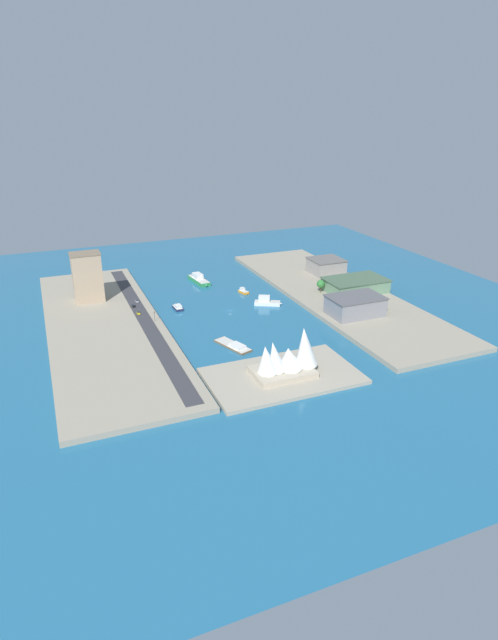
{
  "coord_description": "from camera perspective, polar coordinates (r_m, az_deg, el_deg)",
  "views": [
    {
      "loc": [
        114.38,
        312.8,
        130.03
      ],
      "look_at": [
        -2.19,
        29.49,
        3.93
      ],
      "focal_mm": 28.94,
      "sensor_mm": 36.0,
      "label": 1
    }
  ],
  "objects": [
    {
      "name": "park_tree_cluster",
      "position": [
        385.49,
        8.52,
        3.8
      ],
      "size": [
        13.18,
        11.95,
        9.74
      ],
      "color": "brown",
      "rests_on": "quay_west"
    },
    {
      "name": "quay_west",
      "position": [
        392.35,
        9.54,
        2.93
      ],
      "size": [
        70.0,
        240.0,
        2.99
      ],
      "primitive_type": "cube",
      "color": "#9E937F",
      "rests_on": "ground_plane"
    },
    {
      "name": "patrol_launch_navy",
      "position": [
        362.84,
        -7.89,
        1.39
      ],
      "size": [
        5.58,
        12.37,
        3.58
      ],
      "color": "#1E284C",
      "rests_on": "ground_plane"
    },
    {
      "name": "road_strip",
      "position": [
        342.03,
        -11.5,
        0.11
      ],
      "size": [
        9.03,
        228.0,
        0.15
      ],
      "primitive_type": "cube",
      "color": "#38383D",
      "rests_on": "quay_east"
    },
    {
      "name": "water_taxi_orange",
      "position": [
        391.93,
        -0.62,
        3.2
      ],
      "size": [
        6.23,
        10.66,
        3.83
      ],
      "color": "orange",
      "rests_on": "ground_plane"
    },
    {
      "name": "apartment_midrise_tan",
      "position": [
        379.65,
        -17.44,
        4.55
      ],
      "size": [
        20.54,
        15.29,
        34.84
      ],
      "color": "tan",
      "rests_on": "quay_east"
    },
    {
      "name": "ground_plane",
      "position": [
        357.54,
        -2.12,
        1.03
      ],
      "size": [
        440.0,
        440.0,
        0.0
      ],
      "primitive_type": "plane",
      "color": "#23668E"
    },
    {
      "name": "taxi_yellow_cab",
      "position": [
        350.87,
        -12.14,
        0.78
      ],
      "size": [
        2.09,
        4.39,
        1.54
      ],
      "color": "black",
      "rests_on": "road_strip"
    },
    {
      "name": "barge_flat_brown",
      "position": [
        303.24,
        -1.68,
        -2.84
      ],
      "size": [
        16.35,
        27.31,
        2.62
      ],
      "color": "brown",
      "rests_on": "ground_plane"
    },
    {
      "name": "carpark_squat_concrete",
      "position": [
        433.9,
        8.53,
        5.94
      ],
      "size": [
        26.31,
        25.08,
        12.12
      ],
      "color": "gray",
      "rests_on": "quay_west"
    },
    {
      "name": "ferry_green_doubledeck",
      "position": [
        418.36,
        -5.57,
        4.49
      ],
      "size": [
        11.37,
        30.37,
        6.77
      ],
      "color": "#2D8C4C",
      "rests_on": "ground_plane"
    },
    {
      "name": "traffic_light_waterfront",
      "position": [
        336.2,
        -10.41,
        0.58
      ],
      "size": [
        0.36,
        0.36,
        6.5
      ],
      "color": "black",
      "rests_on": "quay_east"
    },
    {
      "name": "quay_east",
      "position": [
        339.49,
        -15.63,
        -0.75
      ],
      "size": [
        70.0,
        240.0,
        2.99
      ],
      "primitive_type": "cube",
      "color": "#9E937F",
      "rests_on": "ground_plane"
    },
    {
      "name": "sedan_silver",
      "position": [
        372.95,
        -12.31,
        2.08
      ],
      "size": [
        2.02,
        4.43,
        1.57
      ],
      "color": "black",
      "rests_on": "road_strip"
    },
    {
      "name": "peninsula_point",
      "position": [
        270.34,
        3.7,
        -6.19
      ],
      "size": [
        78.75,
        47.04,
        2.0
      ],
      "primitive_type": "cube",
      "color": "#A89E89",
      "rests_on": "ground_plane"
    },
    {
      "name": "suv_black",
      "position": [
        364.76,
        -12.66,
        1.58
      ],
      "size": [
        1.96,
        4.79,
        1.54
      ],
      "color": "black",
      "rests_on": "road_strip"
    },
    {
      "name": "ferry_white_commuter",
      "position": [
        367.59,
        1.96,
        2.04
      ],
      "size": [
        19.67,
        14.22,
        6.83
      ],
      "color": "silver",
      "rests_on": "ground_plane"
    },
    {
      "name": "terminal_long_green",
      "position": [
        393.7,
        11.68,
        3.83
      ],
      "size": [
        45.2,
        28.96,
        9.76
      ],
      "color": "slate",
      "rests_on": "quay_west"
    },
    {
      "name": "opera_landmark",
      "position": [
        266.41,
        4.19,
        -4.12
      ],
      "size": [
        35.58,
        21.41,
        25.02
      ],
      "color": "#BCAD93",
      "rests_on": "peninsula_point"
    },
    {
      "name": "warehouse_low_gray",
      "position": [
        347.69,
        11.65,
        1.59
      ],
      "size": [
        35.69,
        24.24,
        12.75
      ],
      "color": "gray",
      "rests_on": "quay_west"
    }
  ]
}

